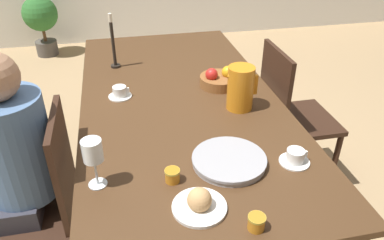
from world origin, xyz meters
The scene contains 16 objects.
ground_plane centered at (0.00, 0.00, 0.00)m, with size 20.00×20.00×0.00m, color tan.
dining_table centered at (0.00, 0.00, 0.66)m, with size 1.03×2.08×0.74m.
chair_person_side centered at (-0.70, -0.40, 0.50)m, with size 0.42×0.42×0.93m.
chair_opposite centered at (0.70, 0.08, 0.50)m, with size 0.42×0.42×0.93m.
person_seated centered at (-0.79, -0.36, 0.71)m, with size 0.39×0.41×1.20m.
red_pitcher centered at (0.28, -0.16, 0.85)m, with size 0.16×0.13×0.22m.
wine_glass_water centered at (-0.43, -0.61, 0.89)m, with size 0.07×0.07×0.20m.
teacup_near_person centered at (0.36, -0.64, 0.76)m, with size 0.12×0.12×0.06m.
teacup_across centered at (-0.31, 0.08, 0.76)m, with size 0.12×0.12×0.06m.
serving_tray centered at (0.09, -0.59, 0.75)m, with size 0.30×0.30×0.03m.
bread_plate centered at (-0.08, -0.81, 0.77)m, with size 0.19×0.19×0.09m.
jam_jar_amber centered at (-0.15, -0.65, 0.77)m, with size 0.06×0.06×0.05m.
jam_jar_red centered at (0.08, -0.94, 0.77)m, with size 0.06×0.06×0.05m.
fruit_bowl centered at (0.25, 0.10, 0.78)m, with size 0.22×0.22×0.11m.
candlestick_tall centered at (-0.32, 0.49, 0.87)m, with size 0.06×0.06×0.34m.
potted_plant centered at (-1.11, 2.77, 0.43)m, with size 0.39×0.39×0.68m.
Camera 1 is at (-0.30, -1.73, 1.69)m, focal length 35.00 mm.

